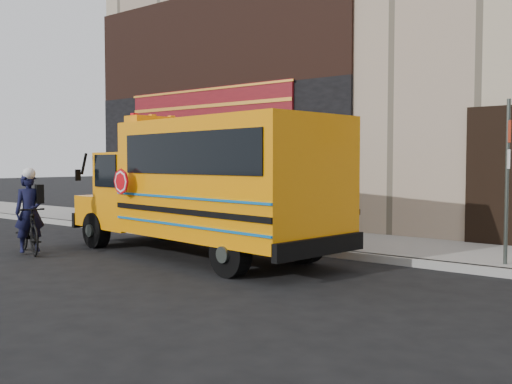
{
  "coord_description": "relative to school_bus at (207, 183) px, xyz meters",
  "views": [
    {
      "loc": [
        7.09,
        -7.46,
        1.94
      ],
      "look_at": [
        -0.26,
        1.85,
        1.31
      ],
      "focal_mm": 40.0,
      "sensor_mm": 36.0,
      "label": 1
    }
  ],
  "objects": [
    {
      "name": "ground",
      "position": [
        0.76,
        -0.91,
        -1.51
      ],
      "size": [
        120.0,
        120.0,
        0.0
      ],
      "primitive_type": "plane",
      "color": "black",
      "rests_on": "ground"
    },
    {
      "name": "curb",
      "position": [
        0.76,
        1.69,
        -1.43
      ],
      "size": [
        40.0,
        0.2,
        0.15
      ],
      "primitive_type": "cube",
      "color": "gray",
      "rests_on": "ground"
    },
    {
      "name": "sidewalk",
      "position": [
        0.76,
        3.19,
        -1.43
      ],
      "size": [
        40.0,
        3.0,
        0.15
      ],
      "primitive_type": "cube",
      "color": "gray",
      "rests_on": "ground"
    },
    {
      "name": "building",
      "position": [
        0.72,
        9.54,
        4.62
      ],
      "size": [
        20.0,
        10.7,
        12.0
      ],
      "color": "tan",
      "rests_on": "sidewalk"
    },
    {
      "name": "school_bus",
      "position": [
        0.0,
        0.0,
        0.0
      ],
      "size": [
        7.13,
        3.06,
        2.92
      ],
      "color": "black",
      "rests_on": "ground"
    },
    {
      "name": "sign_pole",
      "position": [
        5.16,
        2.09,
        0.17
      ],
      "size": [
        0.13,
        0.25,
        3.03
      ],
      "color": "#3D453F",
      "rests_on": "ground"
    },
    {
      "name": "bicycle",
      "position": [
        -3.37,
        -1.93,
        -0.99
      ],
      "size": [
        1.8,
        1.03,
        1.04
      ],
      "primitive_type": "imported",
      "rotation": [
        0.0,
        0.0,
        1.24
      ],
      "color": "black",
      "rests_on": "ground"
    },
    {
      "name": "cyclist",
      "position": [
        -3.29,
        -1.95,
        -0.68
      ],
      "size": [
        0.59,
        0.71,
        1.67
      ],
      "primitive_type": "imported",
      "rotation": [
        0.0,
        0.0,
        1.21
      ],
      "color": "black",
      "rests_on": "ground"
    }
  ]
}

